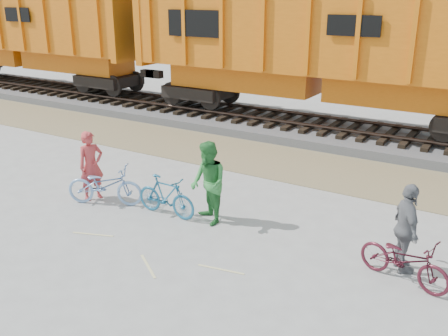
{
  "coord_description": "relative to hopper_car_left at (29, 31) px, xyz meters",
  "views": [
    {
      "loc": [
        6.16,
        -7.33,
        4.74
      ],
      "look_at": [
        0.79,
        1.5,
        1.1
      ],
      "focal_mm": 40.0,
      "sensor_mm": 36.0,
      "label": 1
    }
  ],
  "objects": [
    {
      "name": "ground",
      "position": [
        14.83,
        -9.0,
        -3.01
      ],
      "size": [
        120.0,
        120.0,
        0.0
      ],
      "primitive_type": "plane",
      "color": "#9E9E99",
      "rests_on": "ground"
    },
    {
      "name": "gravel_strip",
      "position": [
        14.83,
        -3.5,
        -3.0
      ],
      "size": [
        120.0,
        3.0,
        0.02
      ],
      "primitive_type": "cube",
      "color": "#897B55",
      "rests_on": "ground"
    },
    {
      "name": "ballast_bed",
      "position": [
        14.83,
        0.0,
        -2.86
      ],
      "size": [
        120.0,
        4.0,
        0.3
      ],
      "primitive_type": "cube",
      "color": "slate",
      "rests_on": "ground"
    },
    {
      "name": "track",
      "position": [
        14.83,
        0.0,
        -2.53
      ],
      "size": [
        120.0,
        2.6,
        0.24
      ],
      "color": "black",
      "rests_on": "ballast_bed"
    },
    {
      "name": "hopper_car_left",
      "position": [
        0.0,
        0.0,
        0.0
      ],
      "size": [
        14.0,
        3.13,
        4.65
      ],
      "color": "black",
      "rests_on": "track"
    },
    {
      "name": "hopper_car_center",
      "position": [
        15.0,
        0.0,
        0.0
      ],
      "size": [
        14.0,
        3.13,
        4.65
      ],
      "color": "black",
      "rests_on": "track"
    },
    {
      "name": "bicycle_blue",
      "position": [
        12.93,
        -8.48,
        -2.53
      ],
      "size": [
        1.92,
        1.3,
        0.95
      ],
      "primitive_type": "imported",
      "rotation": [
        0.0,
        0.0,
        1.98
      ],
      "color": "#7EA4D6",
      "rests_on": "ground"
    },
    {
      "name": "bicycle_teal",
      "position": [
        14.55,
        -8.23,
        -2.54
      ],
      "size": [
        1.55,
        0.45,
        0.93
      ],
      "primitive_type": "imported",
      "rotation": [
        0.0,
        0.0,
        1.56
      ],
      "color": "#1E5E81",
      "rests_on": "ground"
    },
    {
      "name": "bicycle_maroon",
      "position": [
        19.72,
        -8.31,
        -2.58
      ],
      "size": [
        1.73,
        0.98,
        0.86
      ],
      "primitive_type": "imported",
      "rotation": [
        0.0,
        0.0,
        1.31
      ],
      "color": "#451420",
      "rests_on": "ground"
    },
    {
      "name": "person_solo",
      "position": [
        12.43,
        -8.38,
        -2.17
      ],
      "size": [
        0.59,
        0.72,
        1.68
      ],
      "primitive_type": "imported",
      "rotation": [
        0.0,
        0.0,
        1.21
      ],
      "color": "#B23637",
      "rests_on": "ground"
    },
    {
      "name": "person_man",
      "position": [
        15.55,
        -8.03,
        -2.1
      ],
      "size": [
        1.11,
        1.07,
        1.81
      ],
      "primitive_type": "imported",
      "rotation": [
        0.0,
        0.0,
        -0.62
      ],
      "color": "#2F7F38",
      "rests_on": "ground"
    },
    {
      "name": "person_woman",
      "position": [
        19.62,
        -7.91,
        -2.18
      ],
      "size": [
        0.84,
        1.04,
        1.66
      ],
      "primitive_type": "imported",
      "rotation": [
        0.0,
        0.0,
        2.1
      ],
      "color": "slate",
      "rests_on": "ground"
    }
  ]
}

